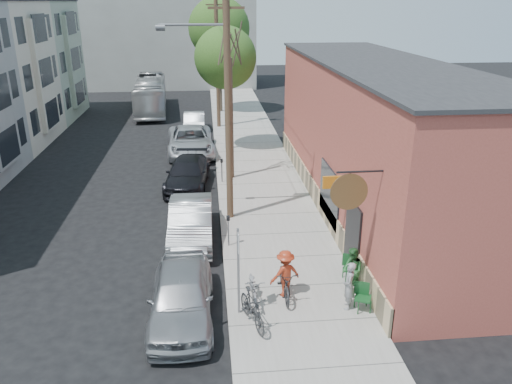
{
  "coord_description": "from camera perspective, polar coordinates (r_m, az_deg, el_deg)",
  "views": [
    {
      "loc": [
        1.6,
        -16.15,
        8.99
      ],
      "look_at": [
        3.52,
        3.27,
        1.5
      ],
      "focal_mm": 35.0,
      "sensor_mm": 36.0,
      "label": 1
    }
  ],
  "objects": [
    {
      "name": "parking_meter_far",
      "position": [
        25.87,
        -3.93,
        2.92
      ],
      "size": [
        0.14,
        0.14,
        1.24
      ],
      "color": "slate",
      "rests_on": "sidewalk"
    },
    {
      "name": "end_cap_building",
      "position": [
        58.34,
        -9.64,
        17.78
      ],
      "size": [
        18.0,
        8.0,
        12.0
      ],
      "primitive_type": "cube",
      "color": "gray",
      "rests_on": "ground"
    },
    {
      "name": "bus",
      "position": [
        44.57,
        -11.96,
        10.82
      ],
      "size": [
        3.15,
        10.58,
        2.91
      ],
      "primitive_type": "imported",
      "rotation": [
        0.0,
        0.0,
        0.07
      ],
      "color": "silver",
      "rests_on": "ground"
    },
    {
      "name": "car_2",
      "position": [
        25.8,
        -7.84,
        2.09
      ],
      "size": [
        2.46,
        5.1,
        1.43
      ],
      "primitive_type": "imported",
      "rotation": [
        0.0,
        0.0,
        -0.09
      ],
      "color": "black",
      "rests_on": "ground"
    },
    {
      "name": "cyclist_bike",
      "position": [
        16.13,
        3.33,
        -10.13
      ],
      "size": [
        0.72,
        1.97,
        1.03
      ],
      "primitive_type": "imported",
      "rotation": [
        0.0,
        0.0,
        -0.02
      ],
      "color": "black",
      "rests_on": "sidewalk"
    },
    {
      "name": "car_1",
      "position": [
        19.99,
        -7.45,
        -3.41
      ],
      "size": [
        1.69,
        4.79,
        1.58
      ],
      "primitive_type": "imported",
      "rotation": [
        0.0,
        0.0,
        -0.01
      ],
      "color": "gray",
      "rests_on": "ground"
    },
    {
      "name": "patio_chair_b",
      "position": [
        15.76,
        12.14,
        -11.74
      ],
      "size": [
        0.66,
        0.66,
        0.88
      ],
      "primitive_type": null,
      "rotation": [
        0.0,
        0.0,
        -0.43
      ],
      "color": "#13451E",
      "rests_on": "sidewalk"
    },
    {
      "name": "car_0",
      "position": [
        15.3,
        -8.53,
        -11.67
      ],
      "size": [
        1.89,
        4.66,
        1.59
      ],
      "primitive_type": "imported",
      "rotation": [
        0.0,
        0.0,
        -0.0
      ],
      "color": "#94959B",
      "rests_on": "ground"
    },
    {
      "name": "tree_leafy_far",
      "position": [
        42.69,
        -4.24,
        18.14
      ],
      "size": [
        4.99,
        4.99,
        9.25
      ],
      "color": "#44392C",
      "rests_on": "sidewalk"
    },
    {
      "name": "utility_pole_near",
      "position": [
        20.38,
        -3.4,
        10.84
      ],
      "size": [
        3.57,
        0.28,
        10.0
      ],
      "color": "#503A28",
      "rests_on": "sidewalk"
    },
    {
      "name": "utility_pole_far",
      "position": [
        37.21,
        -4.47,
        15.31
      ],
      "size": [
        1.8,
        0.28,
        10.0
      ],
      "color": "#503A28",
      "rests_on": "sidewalk"
    },
    {
      "name": "tree_leafy_mid",
      "position": [
        31.02,
        -3.52,
        15.05
      ],
      "size": [
        3.74,
        3.74,
        7.53
      ],
      "color": "#44392C",
      "rests_on": "sidewalk"
    },
    {
      "name": "ground",
      "position": [
        18.55,
        -9.98,
        -8.34
      ],
      "size": [
        120.0,
        120.0,
        0.0
      ],
      "primitive_type": "plane",
      "color": "black"
    },
    {
      "name": "tree_bare",
      "position": [
        25.93,
        -2.88,
        8.23
      ],
      "size": [
        0.24,
        0.24,
        6.24
      ],
      "color": "#44392C",
      "rests_on": "sidewalk"
    },
    {
      "name": "patron_green",
      "position": [
        16.49,
        10.94,
        -8.78
      ],
      "size": [
        0.65,
        0.79,
        1.52
      ],
      "primitive_type": "imported",
      "rotation": [
        0.0,
        0.0,
        -1.47
      ],
      "color": "#286430",
      "rests_on": "sidewalk"
    },
    {
      "name": "patron_grey",
      "position": [
        15.63,
        10.58,
        -10.48
      ],
      "size": [
        0.51,
        0.65,
        1.54
      ],
      "primitive_type": "imported",
      "rotation": [
        0.0,
        0.0,
        -1.86
      ],
      "color": "gray",
      "rests_on": "sidewalk"
    },
    {
      "name": "parked_bike_b",
      "position": [
        15.86,
        -0.29,
        -10.88
      ],
      "size": [
        0.64,
        1.78,
        0.93
      ],
      "primitive_type": "imported",
      "rotation": [
        0.0,
        0.0,
        0.01
      ],
      "color": "slate",
      "rests_on": "sidewalk"
    },
    {
      "name": "patio_chair_a",
      "position": [
        17.22,
        10.73,
        -8.61
      ],
      "size": [
        0.65,
        0.65,
        0.88
      ],
      "primitive_type": null,
      "rotation": [
        0.0,
        0.0,
        -0.37
      ],
      "color": "#13451E",
      "rests_on": "sidewalk"
    },
    {
      "name": "cafe_building",
      "position": [
        23.1,
        13.27,
        6.18
      ],
      "size": [
        6.6,
        20.2,
        6.61
      ],
      "color": "#A4483D",
      "rests_on": "ground"
    },
    {
      "name": "sign_post",
      "position": [
        14.7,
        -2.03,
        -8.15
      ],
      "size": [
        0.07,
        0.45,
        2.8
      ],
      "color": "slate",
      "rests_on": "sidewalk"
    },
    {
      "name": "car_4",
      "position": [
        36.93,
        -7.07,
        7.86
      ],
      "size": [
        1.48,
        4.22,
        1.39
      ],
      "primitive_type": "imported",
      "rotation": [
        0.0,
        0.0,
        0.0
      ],
      "color": "#BABEC3",
      "rests_on": "ground"
    },
    {
      "name": "car_3",
      "position": [
        31.47,
        -7.49,
        5.79
      ],
      "size": [
        3.07,
        6.12,
        1.66
      ],
      "primitive_type": "imported",
      "rotation": [
        0.0,
        0.0,
        0.05
      ],
      "color": "silver",
      "rests_on": "ground"
    },
    {
      "name": "parked_bike_a",
      "position": [
        14.78,
        -0.44,
        -13.16
      ],
      "size": [
        1.0,
        1.87,
        1.08
      ],
      "primitive_type": "imported",
      "rotation": [
        0.0,
        0.0,
        0.29
      ],
      "color": "black",
      "rests_on": "sidewalk"
    },
    {
      "name": "parking_meter_near",
      "position": [
        19.06,
        -3.18,
        -3.88
      ],
      "size": [
        0.14,
        0.14,
        1.24
      ],
      "color": "slate",
      "rests_on": "sidewalk"
    },
    {
      "name": "cyclist",
      "position": [
        15.99,
        3.35,
        -9.28
      ],
      "size": [
        1.16,
        0.9,
        1.58
      ],
      "primitive_type": "imported",
      "rotation": [
        0.0,
        0.0,
        3.49
      ],
      "color": "#9E2F17",
      "rests_on": "sidewalk"
    },
    {
      "name": "sidewalk",
      "position": [
        28.7,
        -0.07,
        2.9
      ],
      "size": [
        4.5,
        58.0,
        0.15
      ],
      "primitive_type": "cube",
      "color": "#9B9790",
      "rests_on": "ground"
    }
  ]
}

